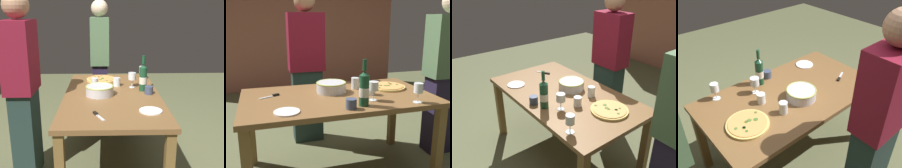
# 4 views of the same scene
# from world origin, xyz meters

# --- Properties ---
(dining_table) EXTENTS (1.60, 0.90, 0.75)m
(dining_table) POSITION_xyz_m (0.00, 0.00, 0.66)
(dining_table) COLOR brown
(dining_table) RESTS_ON ground
(brick_wall_back) EXTENTS (4.21, 0.16, 2.46)m
(brick_wall_back) POSITION_xyz_m (0.00, 3.20, 1.23)
(brick_wall_back) COLOR #A6614C
(brick_wall_back) RESTS_ON ground
(pizza) EXTENTS (0.33, 0.33, 0.03)m
(pizza) POSITION_xyz_m (0.52, 0.10, 0.76)
(pizza) COLOR #DFBC65
(pizza) RESTS_ON dining_table
(serving_bowl) EXTENTS (0.27, 0.27, 0.09)m
(serving_bowl) POSITION_xyz_m (-0.03, 0.12, 0.80)
(serving_bowl) COLOR silver
(serving_bowl) RESTS_ON dining_table
(wine_bottle) EXTENTS (0.08, 0.08, 0.35)m
(wine_bottle) POSITION_xyz_m (0.11, -0.31, 0.88)
(wine_bottle) COLOR #18462A
(wine_bottle) RESTS_ON dining_table
(wine_glass_near_pizza) EXTENTS (0.08, 0.08, 0.15)m
(wine_glass_near_pizza) POSITION_xyz_m (0.23, -0.21, 0.86)
(wine_glass_near_pizza) COLOR white
(wine_glass_near_pizza) RESTS_ON dining_table
(wine_glass_by_bottle) EXTENTS (0.07, 0.07, 0.16)m
(wine_glass_by_bottle) POSITION_xyz_m (0.54, -0.36, 0.86)
(wine_glass_by_bottle) COLOR white
(wine_glass_by_bottle) RESTS_ON dining_table
(cup_amber) EXTENTS (0.07, 0.07, 0.10)m
(cup_amber) POSITION_xyz_m (0.22, 0.17, 0.80)
(cup_amber) COLOR white
(cup_amber) RESTS_ON dining_table
(cup_ceramic) EXTENTS (0.08, 0.08, 0.08)m
(cup_ceramic) POSITION_xyz_m (-0.01, -0.35, 0.79)
(cup_ceramic) COLOR #3F4964
(cup_ceramic) RESTS_ON dining_table
(cup_spare) EXTENTS (0.07, 0.07, 0.09)m
(cup_spare) POSITION_xyz_m (0.27, -0.06, 0.80)
(cup_spare) COLOR white
(cup_spare) RESTS_ON dining_table
(side_plate) EXTENTS (0.18, 0.18, 0.01)m
(side_plate) POSITION_xyz_m (-0.46, -0.30, 0.76)
(side_plate) COLOR white
(side_plate) RESTS_ON dining_table
(pizza_knife) EXTENTS (0.17, 0.10, 0.02)m
(pizza_knife) POSITION_xyz_m (-0.54, 0.13, 0.76)
(pizza_knife) COLOR silver
(pizza_knife) RESTS_ON dining_table
(person_host) EXTENTS (0.43, 0.24, 1.65)m
(person_host) POSITION_xyz_m (1.19, 0.13, 0.84)
(person_host) COLOR #231C33
(person_host) RESTS_ON ground
(person_guest_left) EXTENTS (0.38, 0.24, 1.68)m
(person_guest_left) POSITION_xyz_m (-0.13, 0.80, 0.86)
(person_guest_left) COLOR #203430
(person_guest_left) RESTS_ON ground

